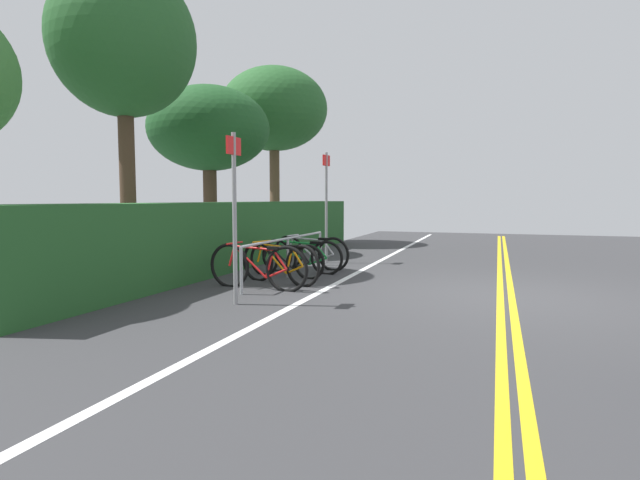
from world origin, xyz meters
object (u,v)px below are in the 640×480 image
object	(u,v)px
sign_post_far	(326,198)
tree_extra	(274,110)
sign_post_near	(234,202)
tree_mid	(123,43)
bicycle_0	(257,267)
tree_far_right	(209,130)
bicycle_4	(311,252)
bicycle_3	(301,256)
bicycle_1	(280,263)
bike_rack	(288,247)
bicycle_2	(286,260)

from	to	relation	value
sign_post_far	tree_extra	world-z (taller)	tree_extra
sign_post_near	tree_mid	distance (m)	4.94
tree_mid	tree_extra	distance (m)	7.08
bicycle_0	tree_extra	distance (m)	9.34
tree_extra	tree_far_right	bearing A→B (deg)	175.68
bicycle_4	tree_far_right	xyz separation A→B (m)	(1.79, 3.50, 2.92)
sign_post_far	bicycle_3	bearing A→B (deg)	-178.86
bicycle_1	tree_extra	world-z (taller)	tree_extra
bike_rack	bicycle_0	world-z (taller)	bike_rack
bike_rack	bicycle_1	bearing A→B (deg)	-169.41
bicycle_3	tree_mid	world-z (taller)	tree_mid
bicycle_0	tree_far_right	bearing A→B (deg)	39.34
bicycle_4	bicycle_0	bearing A→B (deg)	-179.54
sign_post_near	bicycle_2	bearing A→B (deg)	7.44
bicycle_1	tree_mid	xyz separation A→B (m)	(0.10, 3.26, 4.07)
bicycle_4	tree_far_right	distance (m)	4.90
bicycle_2	bicycle_3	distance (m)	0.60
bicycle_4	tree_mid	distance (m)	5.44
bicycle_2	sign_post_far	bearing A→B (deg)	-1.11
sign_post_near	tree_mid	bearing A→B (deg)	60.54
bicycle_1	bicycle_2	bearing A→B (deg)	14.29
tree_far_right	bicycle_4	bearing A→B (deg)	-117.03
bicycle_1	bicycle_3	bearing A→B (deg)	4.61
bicycle_1	tree_extra	size ratio (longest dim) A/B	0.30
tree_mid	bicycle_3	bearing A→B (deg)	-69.20
bicycle_1	bicycle_2	xyz separation A→B (m)	(0.70, 0.18, -0.03)
tree_far_right	bicycle_2	bearing A→B (deg)	-130.65
bicycle_2	sign_post_far	distance (m)	2.50
bicycle_0	tree_far_right	size ratio (longest dim) A/B	0.42
sign_post_far	tree_extra	xyz separation A→B (m)	(4.26, 3.23, 2.83)
tree_mid	tree_extra	world-z (taller)	tree_mid
bicycle_2	tree_far_right	xyz separation A→B (m)	(2.97, 3.45, 2.95)
bicycle_4	tree_far_right	size ratio (longest dim) A/B	0.40
tree_extra	tree_mid	bearing A→B (deg)	-179.08
sign_post_far	bicycle_2	bearing A→B (deg)	178.89
bike_rack	sign_post_near	size ratio (longest dim) A/B	1.55
bicycle_2	tree_extra	world-z (taller)	tree_extra
tree_far_right	tree_extra	world-z (taller)	tree_extra
bicycle_0	sign_post_far	xyz separation A→B (m)	(3.54, 0.03, 1.13)
bicycle_0	bicycle_4	xyz separation A→B (m)	(2.51, 0.02, -0.02)
sign_post_far	tree_extra	bearing A→B (deg)	37.20
bicycle_1	tree_extra	bearing A→B (deg)	25.16
sign_post_near	tree_far_right	size ratio (longest dim) A/B	0.54
bicycle_3	tree_extra	bearing A→B (deg)	29.05
bicycle_0	sign_post_near	size ratio (longest dim) A/B	0.77
bicycle_0	bicycle_2	distance (m)	1.34
bike_rack	sign_post_near	world-z (taller)	sign_post_near
bicycle_1	bicycle_4	distance (m)	1.89
sign_post_near	tree_far_right	distance (m)	6.93
sign_post_near	tree_extra	xyz separation A→B (m)	(9.00, 3.52, 2.92)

